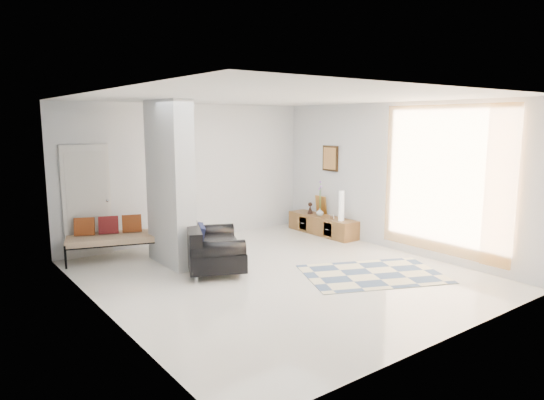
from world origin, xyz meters
TOP-DOWN VIEW (x-y plane):
  - floor at (0.00, 0.00)m, footprint 6.00×6.00m
  - ceiling at (0.00, 0.00)m, footprint 6.00×6.00m
  - wall_back at (0.00, 3.00)m, footprint 6.00×0.00m
  - wall_front at (0.00, -3.00)m, footprint 6.00×0.00m
  - wall_left at (-2.75, 0.00)m, footprint 0.00×6.00m
  - wall_right at (2.75, 0.00)m, footprint 0.00×6.00m
  - partition_column at (-1.10, 1.60)m, footprint 0.35×1.20m
  - hallway_door at (-2.10, 2.96)m, footprint 0.85×0.06m
  - curtain at (2.67, -1.15)m, footprint 0.00×2.55m
  - wall_art at (2.72, 1.70)m, footprint 0.04×0.45m
  - media_console at (2.52, 1.70)m, footprint 0.45×1.80m
  - loveseat at (-0.71, 0.95)m, footprint 1.40×1.72m
  - daybed at (-1.76, 2.48)m, footprint 1.89×1.23m
  - area_rug at (1.23, -0.90)m, footprint 2.58×2.21m
  - cylinder_lamp at (2.50, 1.11)m, footprint 0.11×0.11m
  - bronze_figurine at (2.47, 2.06)m, footprint 0.15×0.15m
  - vase at (2.47, 1.74)m, footprint 0.18×0.18m

SIDE VIEW (x-z plane):
  - floor at x=0.00m, z-range 0.00..0.00m
  - area_rug at x=1.23m, z-range 0.00..0.01m
  - media_console at x=2.52m, z-range -0.20..0.60m
  - loveseat at x=-0.71m, z-range -0.02..0.74m
  - daybed at x=-1.76m, z-range 0.03..0.80m
  - vase at x=2.47m, z-range 0.40..0.57m
  - bronze_figurine at x=2.47m, z-range 0.40..0.66m
  - cylinder_lamp at x=2.50m, z-range 0.40..1.03m
  - hallway_door at x=-2.10m, z-range 0.00..2.04m
  - partition_column at x=-1.10m, z-range 0.00..2.80m
  - wall_back at x=0.00m, z-range -1.60..4.40m
  - wall_front at x=0.00m, z-range -1.60..4.40m
  - wall_left at x=-2.75m, z-range -1.60..4.40m
  - wall_right at x=2.75m, z-range -1.60..4.40m
  - curtain at x=2.67m, z-range 0.17..2.72m
  - wall_art at x=2.72m, z-range 1.38..1.92m
  - ceiling at x=0.00m, z-range 2.80..2.80m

